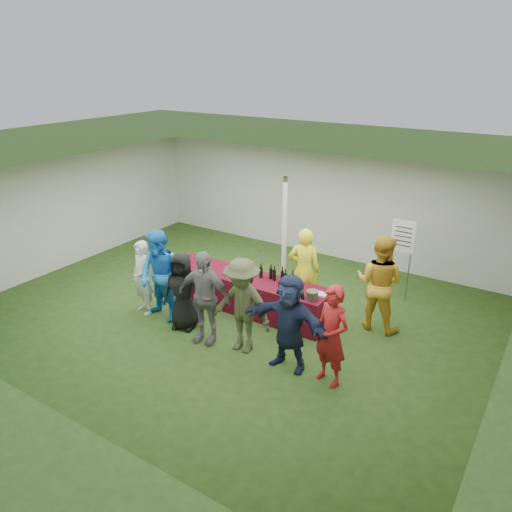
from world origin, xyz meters
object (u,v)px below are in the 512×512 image
Objects in this scene: staff_pourer at (304,270)px; customer_2 at (183,291)px; customer_6 at (332,336)px; serving_table at (248,293)px; wine_list_sign at (402,242)px; dump_bucket at (312,295)px; customer_1 at (160,276)px; staff_back at (379,283)px; customer_3 at (204,297)px; customer_0 at (142,278)px; customer_5 at (289,322)px; customer_4 at (242,306)px.

staff_pourer reaches higher than customer_2.
serving_table is at bearing 167.39° from customer_6.
dump_bucket is at bearing -109.98° from wine_list_sign.
dump_bucket is at bearing 26.43° from customer_1.
customer_3 is at bearing 41.29° from staff_back.
customer_6 is at bearing 89.94° from staff_back.
staff_pourer reaches higher than customer_0.
serving_table is at bearing 172.12° from dump_bucket.
wine_list_sign is at bearing 48.97° from customer_1.
customer_1 reaches higher than customer_5.
customer_3 reaches higher than serving_table.
wine_list_sign is 5.09m from customer_1.
staff_pourer is at bearing 112.90° from customer_5.
wine_list_sign is at bearing 70.02° from dump_bucket.
dump_bucket reaches higher than serving_table.
customer_4 is at bearing 67.30° from staff_pourer.
dump_bucket is at bearing 144.82° from customer_6.
customer_0 is (-3.33, -1.05, -0.06)m from dump_bucket.
wine_list_sign is at bearing -149.46° from staff_pourer.
customer_4 is (-0.20, -1.95, -0.01)m from staff_pourer.
customer_1 is 1.06× the size of customer_4.
serving_table is 1.87× the size of staff_back.
staff_pourer is 1.96m from customer_4.
customer_6 reaches higher than dump_bucket.
customer_0 is 1.00× the size of customer_2.
customer_0 is at bearing -143.93° from serving_table.
customer_3 is 2.51m from customer_6.
customer_1 reaches higher than serving_table.
serving_table is 2.27m from customer_5.
customer_0 is at bearing -162.53° from dump_bucket.
customer_2 is at bearing 13.70° from customer_0.
serving_table is 1.51m from customer_2.
dump_bucket is 1.49m from customer_6.
staff_pourer reaches higher than dump_bucket.
staff_pourer is 1.16× the size of customer_0.
customer_6 is (1.74, -0.03, -0.03)m from customer_4.
staff_pourer reaches higher than wine_list_sign.
customer_6 is (2.52, -1.38, 0.48)m from serving_table.
staff_back reaches higher than customer_0.
serving_table is 1.86m from customer_1.
wine_list_sign reaches higher than customer_2.
staff_pourer is 2.50m from customer_6.
customer_5 is at bearing 69.68° from staff_back.
dump_bucket is 2.62m from wine_list_sign.
customer_1 reaches higher than customer_0.
customer_3 is (-2.45, -3.66, -0.42)m from wine_list_sign.
staff_pourer is 0.94× the size of staff_back.
customer_0 is at bearing 161.29° from customer_2.
customer_0 reaches higher than dump_bucket.
customer_6 is (1.53, -1.97, -0.04)m from staff_pourer.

